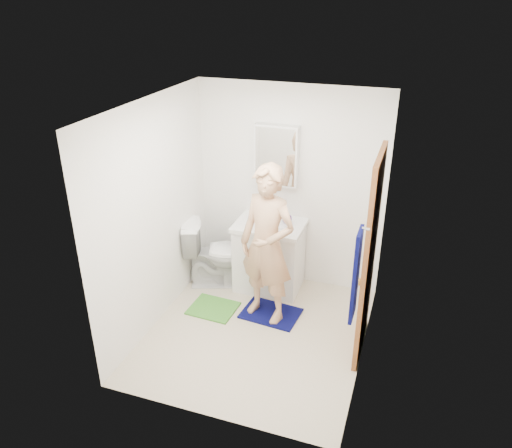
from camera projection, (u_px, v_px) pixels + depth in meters
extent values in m
cube|color=beige|center=(256.00, 334.00, 5.29)|extent=(2.20, 2.40, 0.02)
cube|color=white|center=(256.00, 105.00, 4.24)|extent=(2.20, 2.40, 0.02)
cube|color=white|center=(290.00, 188.00, 5.80)|extent=(2.20, 0.02, 2.40)
cube|color=white|center=(204.00, 300.00, 3.74)|extent=(2.20, 0.02, 2.40)
cube|color=white|center=(154.00, 216.00, 5.09)|extent=(0.02, 2.40, 2.40)
cube|color=white|center=(374.00, 250.00, 4.44)|extent=(0.02, 2.40, 2.40)
cube|color=white|center=(269.00, 257.00, 5.94)|extent=(0.75, 0.55, 0.80)
cube|color=white|center=(270.00, 225.00, 5.75)|extent=(0.79, 0.59, 0.05)
cylinder|color=white|center=(270.00, 224.00, 5.75)|extent=(0.40, 0.40, 0.03)
cylinder|color=silver|center=(274.00, 213.00, 5.87)|extent=(0.03, 0.03, 0.12)
cube|color=white|center=(277.00, 155.00, 5.61)|extent=(0.50, 0.12, 0.70)
cube|color=white|center=(275.00, 157.00, 5.56)|extent=(0.46, 0.01, 0.66)
cube|color=#A15D2C|center=(369.00, 258.00, 4.66)|extent=(0.05, 0.80, 2.05)
sphere|color=gold|center=(359.00, 282.00, 4.43)|extent=(0.07, 0.07, 0.07)
cube|color=#070A48|center=(356.00, 275.00, 3.96)|extent=(0.03, 0.24, 0.80)
cylinder|color=silver|center=(366.00, 229.00, 3.76)|extent=(0.06, 0.02, 0.02)
imported|color=white|center=(219.00, 253.00, 6.00)|extent=(0.93, 0.72, 0.83)
cube|color=#070A48|center=(271.00, 313.00, 5.58)|extent=(0.66, 0.50, 0.02)
cube|color=#4A9A33|center=(213.00, 308.00, 5.67)|extent=(0.53, 0.46, 0.02)
imported|color=#CA645E|center=(257.00, 215.00, 5.73)|extent=(0.09, 0.09, 0.18)
imported|color=#704394|center=(287.00, 220.00, 5.73)|extent=(0.15, 0.15, 0.09)
imported|color=tan|center=(267.00, 245.00, 5.17)|extent=(0.73, 0.58, 1.74)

